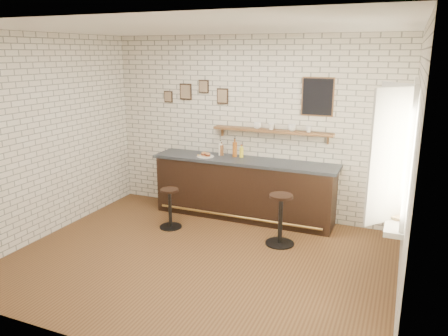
{
  "coord_description": "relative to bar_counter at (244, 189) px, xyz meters",
  "views": [
    {
      "loc": [
        2.41,
        -4.85,
        2.72
      ],
      "look_at": [
        -0.02,
        0.9,
        1.06
      ],
      "focal_mm": 35.0,
      "sensor_mm": 36.0,
      "label": 1
    }
  ],
  "objects": [
    {
      "name": "sandwich_plate",
      "position": [
        -0.67,
        -0.06,
        0.51
      ],
      "size": [
        0.28,
        0.28,
        0.01
      ],
      "primitive_type": "cylinder",
      "color": "white",
      "rests_on": "bar_counter"
    },
    {
      "name": "bar_counter",
      "position": [
        0.0,
        0.0,
        0.0
      ],
      "size": [
        3.1,
        0.65,
        1.01
      ],
      "color": "black",
      "rests_on": "ground"
    },
    {
      "name": "bitters_bottle_white",
      "position": [
        -0.47,
        0.13,
        0.61
      ],
      "size": [
        0.07,
        0.07,
        0.26
      ],
      "color": "white",
      "rests_on": "bar_counter"
    },
    {
      "name": "shelf_cup_c",
      "position": [
        0.73,
        0.2,
        1.05
      ],
      "size": [
        0.16,
        0.16,
        0.11
      ],
      "primitive_type": "imported",
      "rotation": [
        0.0,
        0.0,
        1.8
      ],
      "color": "white",
      "rests_on": "wall_shelf"
    },
    {
      "name": "shelf_cup_d",
      "position": [
        1.0,
        0.2,
        1.04
      ],
      "size": [
        0.11,
        0.11,
        0.09
      ],
      "primitive_type": "imported",
      "rotation": [
        0.0,
        0.0,
        -0.17
      ],
      "color": "white",
      "rests_on": "wall_shelf"
    },
    {
      "name": "casement_window",
      "position": [
        2.36,
        -1.4,
        1.14
      ],
      "size": [
        0.4,
        1.3,
        1.56
      ],
      "color": "white",
      "rests_on": "ground"
    },
    {
      "name": "bitters_bottle_brown",
      "position": [
        -0.46,
        0.13,
        0.6
      ],
      "size": [
        0.07,
        0.07,
        0.23
      ],
      "color": "brown",
      "rests_on": "bar_counter"
    },
    {
      "name": "condiment_bottle_yellow",
      "position": [
        -0.09,
        0.13,
        0.59
      ],
      "size": [
        0.07,
        0.07,
        0.22
      ],
      "color": "yellow",
      "rests_on": "bar_counter"
    },
    {
      "name": "book_upper",
      "position": [
        2.38,
        -1.58,
        0.45
      ],
      "size": [
        0.22,
        0.27,
        0.02
      ],
      "primitive_type": "imported",
      "rotation": [
        0.0,
        0.0,
        -0.23
      ],
      "color": "tan",
      "rests_on": "book_lower"
    },
    {
      "name": "potato_chips",
      "position": [
        -0.69,
        -0.07,
        0.52
      ],
      "size": [
        0.25,
        0.19,
        0.0
      ],
      "color": "gold",
      "rests_on": "sandwich_plate"
    },
    {
      "name": "bar_stool_left",
      "position": [
        -0.92,
        -0.87,
        -0.16
      ],
      "size": [
        0.36,
        0.36,
        0.64
      ],
      "color": "black",
      "rests_on": "ground"
    },
    {
      "name": "ground",
      "position": [
        -0.0,
        -1.7,
        -0.51
      ],
      "size": [
        5.0,
        5.0,
        0.0
      ],
      "primitive_type": "plane",
      "color": "brown",
      "rests_on": "ground"
    },
    {
      "name": "bar_stool_right",
      "position": [
        0.87,
        -0.8,
        -0.1
      ],
      "size": [
        0.42,
        0.42,
        0.76
      ],
      "color": "black",
      "rests_on": "ground"
    },
    {
      "name": "book_lower",
      "position": [
        2.38,
        -1.59,
        0.43
      ],
      "size": [
        0.18,
        0.23,
        0.02
      ],
      "primitive_type": "imported",
      "rotation": [
        0.0,
        0.0,
        -0.11
      ],
      "color": "tan",
      "rests_on": "window_sill"
    },
    {
      "name": "back_wall_decor",
      "position": [
        0.22,
        0.28,
        1.54
      ],
      "size": [
        2.96,
        0.02,
        0.56
      ],
      "color": "black",
      "rests_on": "ground"
    },
    {
      "name": "shelf_cup_a",
      "position": [
        0.15,
        0.2,
        1.05
      ],
      "size": [
        0.15,
        0.15,
        0.1
      ],
      "primitive_type": "imported",
      "rotation": [
        0.0,
        0.0,
        0.12
      ],
      "color": "white",
      "rests_on": "wall_shelf"
    },
    {
      "name": "bitters_bottle_amber",
      "position": [
        -0.21,
        0.13,
        0.63
      ],
      "size": [
        0.08,
        0.08,
        0.32
      ],
      "color": "#994F18",
      "rests_on": "bar_counter"
    },
    {
      "name": "window_sill",
      "position": [
        2.4,
        -1.4,
        0.39
      ],
      "size": [
        0.2,
        1.35,
        0.06
      ],
      "color": "white",
      "rests_on": "ground"
    },
    {
      "name": "shelf_cup_b",
      "position": [
        0.39,
        0.2,
        1.04
      ],
      "size": [
        0.15,
        0.15,
        0.1
      ],
      "primitive_type": "imported",
      "rotation": [
        0.0,
        0.0,
        0.56
      ],
      "color": "white",
      "rests_on": "wall_shelf"
    },
    {
      "name": "wall_shelf",
      "position": [
        0.4,
        0.2,
        0.97
      ],
      "size": [
        2.0,
        0.18,
        0.18
      ],
      "color": "brown",
      "rests_on": "ground"
    },
    {
      "name": "ciabatta_sandwich",
      "position": [
        -0.66,
        -0.06,
        0.55
      ],
      "size": [
        0.21,
        0.15,
        0.06
      ],
      "color": "tan",
      "rests_on": "sandwich_plate"
    }
  ]
}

